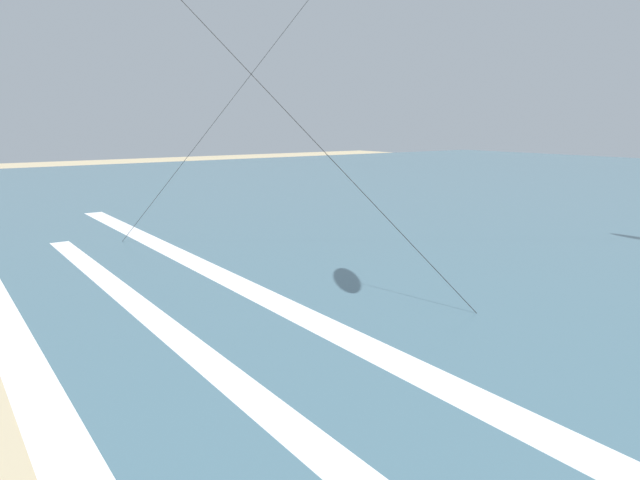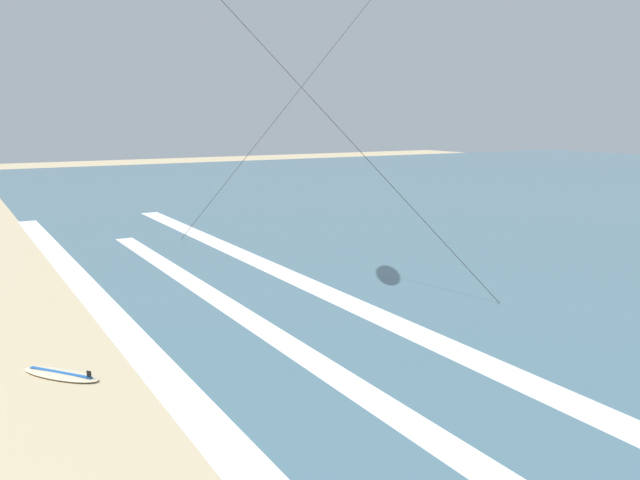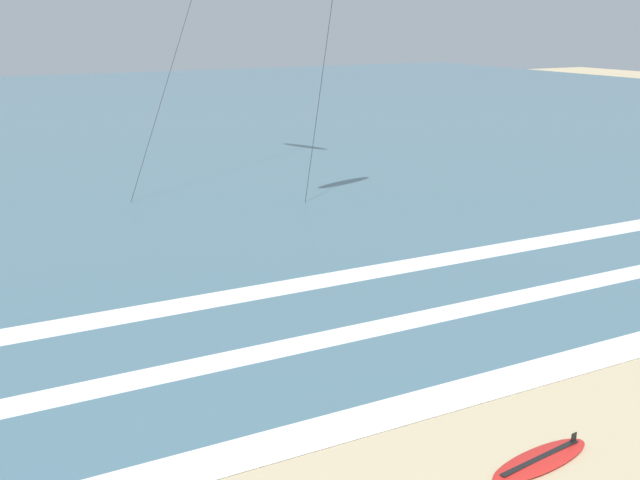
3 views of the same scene
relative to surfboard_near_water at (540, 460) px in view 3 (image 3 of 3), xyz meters
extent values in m
cube|color=white|center=(-2.74, 2.46, -0.03)|extent=(59.19, 0.97, 0.01)
cube|color=white|center=(-1.95, 5.91, -0.03)|extent=(44.34, 0.81, 0.01)
cube|color=white|center=(-2.44, 9.39, -0.03)|extent=(59.44, 1.02, 0.01)
ellipsoid|color=red|center=(0.00, 0.00, 0.00)|extent=(2.16, 0.85, 0.09)
cube|color=black|center=(0.00, 0.00, 0.05)|extent=(1.78, 0.32, 0.01)
cube|color=black|center=(0.81, 0.10, 0.12)|extent=(0.12, 0.03, 0.16)
cylinder|color=#333333|center=(5.08, 16.67, 4.39)|extent=(0.20, 2.18, 8.87)
camera|label=1|loc=(3.05, 1.05, 5.29)|focal=31.45mm
camera|label=2|loc=(8.10, -1.59, 5.86)|focal=37.15mm
camera|label=3|loc=(-8.29, -7.98, 6.76)|focal=44.02mm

